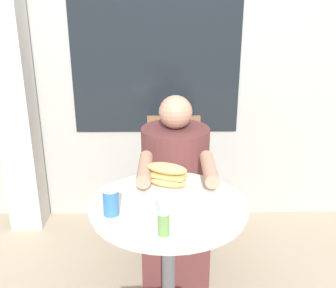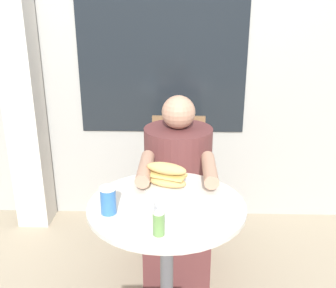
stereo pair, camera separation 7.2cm
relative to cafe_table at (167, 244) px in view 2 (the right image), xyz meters
The scene contains 9 objects.
storefront_wall 1.54m from the cafe_table, 90.03° to the left, with size 8.00×0.09×2.80m.
lattice_pillar 1.64m from the cafe_table, 132.63° to the left, with size 0.22×0.22×2.40m.
cafe_table is the anchor object (origin of this frame).
diner_chair 0.90m from the cafe_table, 86.96° to the left, with size 0.38×0.38×0.87m.
seated_diner 0.55m from the cafe_table, 85.10° to the left, with size 0.39×0.70×1.10m.
sandwich_on_plate 0.30m from the cafe_table, 92.33° to the left, with size 0.21×0.20×0.12m.
drink_cup 0.36m from the cafe_table, 160.41° to the right, with size 0.07×0.07×0.12m.
napkin_box 0.25m from the cafe_table, 91.44° to the right, with size 0.11×0.11×0.06m.
condiment_bottle 0.35m from the cafe_table, 95.32° to the right, with size 0.04×0.04×0.11m.
Camera 2 is at (0.05, -1.50, 1.58)m, focal length 42.00 mm.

